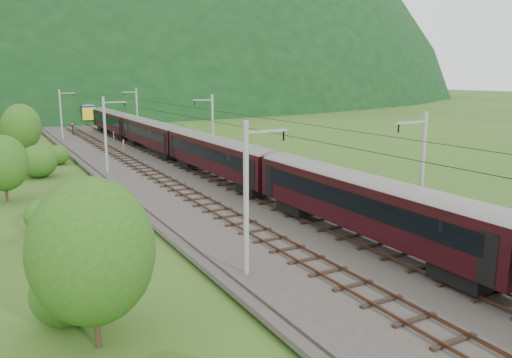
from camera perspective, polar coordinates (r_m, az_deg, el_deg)
ground at (r=29.84m, az=9.62°, el=-8.93°), size 600.00×600.00×0.00m
railbed at (r=37.70m, az=0.15°, el=-4.11°), size 14.00×220.00×0.30m
track_left at (r=36.58m, az=-3.15°, el=-4.27°), size 2.40×220.00×0.27m
track_right at (r=38.82m, az=3.25°, el=-3.33°), size 2.40×220.00×0.27m
catenary_left at (r=55.25m, az=-16.78°, el=5.06°), size 2.54×192.28×8.00m
catenary_right at (r=59.02m, az=-5.05°, el=5.91°), size 2.54×192.28×8.00m
overhead_wires at (r=36.43m, az=0.15°, el=6.46°), size 4.83×198.00×0.03m
mountain_main at (r=282.46m, az=-25.57°, el=8.48°), size 504.00×360.00×244.00m
train at (r=48.35m, az=-4.12°, el=3.30°), size 2.83×156.17×4.92m
hazard_post_near at (r=71.86m, az=-14.90°, el=3.81°), size 0.16×0.16×1.46m
hazard_post_far at (r=82.22m, az=-15.95°, el=4.73°), size 0.16×0.16×1.52m
signal at (r=92.21m, az=-20.23°, el=5.46°), size 0.23×0.23×2.09m
vegetation_left at (r=32.67m, az=-20.85°, el=-3.02°), size 10.76×147.76×6.99m
vegetation_right at (r=39.78m, az=17.93°, el=-1.99°), size 5.06×93.12×3.02m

